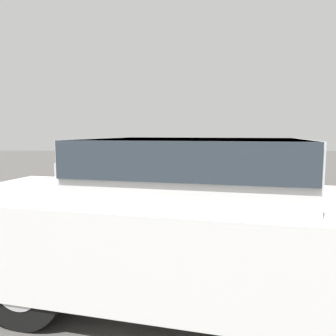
{
  "coord_description": "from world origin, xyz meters",
  "views": [
    {
      "loc": [
        0.49,
        -3.89,
        1.87
      ],
      "look_at": [
        0.38,
        4.16,
        1.0
      ],
      "focal_mm": 35.0,
      "sensor_mm": 36.0,
      "label": 1
    }
  ],
  "objects_px": {
    "parked_sedan_a": "(90,162)",
    "wheel_stop_curb": "(131,167)",
    "pickup_truck": "(224,224)",
    "parked_sedan_b": "(155,162)",
    "parked_sedan_c": "(214,161)"
  },
  "relations": [
    {
      "from": "pickup_truck",
      "to": "parked_sedan_b",
      "type": "xyz_separation_m",
      "value": [
        -1.29,
        10.31,
        -0.26
      ]
    },
    {
      "from": "pickup_truck",
      "to": "parked_sedan_b",
      "type": "distance_m",
      "value": 10.4
    },
    {
      "from": "pickup_truck",
      "to": "wheel_stop_curb",
      "type": "bearing_deg",
      "value": 114.27
    },
    {
      "from": "parked_sedan_a",
      "to": "parked_sedan_b",
      "type": "xyz_separation_m",
      "value": [
        2.66,
        0.29,
        -0.0
      ]
    },
    {
      "from": "pickup_truck",
      "to": "parked_sedan_a",
      "type": "relative_size",
      "value": 1.46
    },
    {
      "from": "parked_sedan_a",
      "to": "wheel_stop_curb",
      "type": "distance_m",
      "value": 3.78
    },
    {
      "from": "parked_sedan_a",
      "to": "parked_sedan_c",
      "type": "distance_m",
      "value": 5.12
    },
    {
      "from": "parked_sedan_b",
      "to": "wheel_stop_curb",
      "type": "bearing_deg",
      "value": -153.35
    },
    {
      "from": "parked_sedan_c",
      "to": "parked_sedan_b",
      "type": "bearing_deg",
      "value": -89.1
    },
    {
      "from": "parked_sedan_c",
      "to": "wheel_stop_curb",
      "type": "xyz_separation_m",
      "value": [
        -3.87,
        3.41,
        -0.62
      ]
    },
    {
      "from": "parked_sedan_a",
      "to": "wheel_stop_curb",
      "type": "xyz_separation_m",
      "value": [
        1.25,
        3.52,
        -0.58
      ]
    },
    {
      "from": "parked_sedan_a",
      "to": "parked_sedan_c",
      "type": "xyz_separation_m",
      "value": [
        5.12,
        0.12,
        0.04
      ]
    },
    {
      "from": "parked_sedan_b",
      "to": "parked_sedan_c",
      "type": "distance_m",
      "value": 2.47
    },
    {
      "from": "parked_sedan_c",
      "to": "wheel_stop_curb",
      "type": "relative_size",
      "value": 2.8
    },
    {
      "from": "parked_sedan_a",
      "to": "pickup_truck",
      "type": "bearing_deg",
      "value": 17.15
    }
  ]
}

